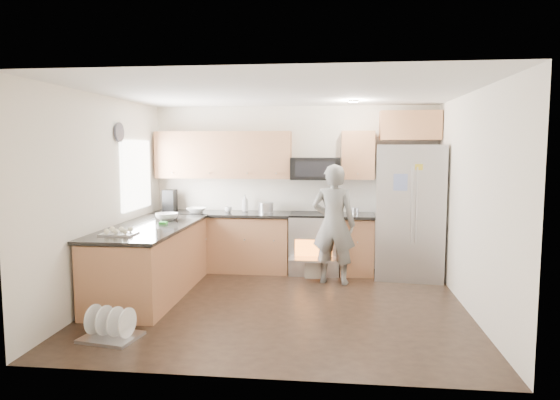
# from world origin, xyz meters

# --- Properties ---
(ground) EXTENTS (4.50, 4.50, 0.00)m
(ground) POSITION_xyz_m (0.00, 0.00, 0.00)
(ground) COLOR black
(ground) RESTS_ON ground
(room_shell) EXTENTS (4.54, 4.04, 2.62)m
(room_shell) POSITION_xyz_m (-0.04, 0.02, 1.67)
(room_shell) COLOR white
(room_shell) RESTS_ON ground
(back_cabinet_run) EXTENTS (4.45, 0.64, 2.50)m
(back_cabinet_run) POSITION_xyz_m (-0.59, 1.75, 0.96)
(back_cabinet_run) COLOR #A26841
(back_cabinet_run) RESTS_ON ground
(peninsula) EXTENTS (0.96, 2.36, 1.02)m
(peninsula) POSITION_xyz_m (-1.75, 0.25, 0.46)
(peninsula) COLOR #A26841
(peninsula) RESTS_ON ground
(stove_range) EXTENTS (0.76, 0.97, 1.79)m
(stove_range) POSITION_xyz_m (0.35, 1.69, 0.68)
(stove_range) COLOR #B7B7BC
(stove_range) RESTS_ON ground
(refrigerator) EXTENTS (1.05, 0.86, 1.99)m
(refrigerator) POSITION_xyz_m (1.77, 1.56, 0.99)
(refrigerator) COLOR #B7B7BC
(refrigerator) RESTS_ON ground
(person) EXTENTS (0.69, 0.51, 1.72)m
(person) POSITION_xyz_m (0.65, 1.09, 0.86)
(person) COLOR gray
(person) RESTS_ON ground
(dish_rack) EXTENTS (0.62, 0.53, 0.34)m
(dish_rack) POSITION_xyz_m (-1.60, -1.29, 0.09)
(dish_rack) COLOR #B7B7BC
(dish_rack) RESTS_ON ground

